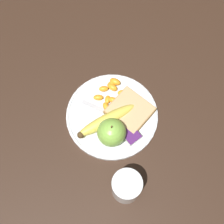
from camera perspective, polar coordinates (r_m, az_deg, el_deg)
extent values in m
plane|color=#332116|center=(0.89, 0.00, -0.79)|extent=(3.00, 3.00, 0.00)
cylinder|color=silver|center=(0.89, 0.00, -0.65)|extent=(0.26, 0.26, 0.01)
torus|color=silver|center=(0.88, 0.00, -0.50)|extent=(0.26, 0.26, 0.01)
cylinder|color=silver|center=(0.79, 2.67, -13.45)|extent=(0.07, 0.07, 0.09)
cylinder|color=yellow|center=(0.80, 2.64, -13.54)|extent=(0.07, 0.07, 0.07)
sphere|color=#84BC47|center=(0.82, -0.07, -3.76)|extent=(0.08, 0.08, 0.08)
cylinder|color=brown|center=(0.78, -0.08, -2.74)|extent=(0.00, 0.00, 0.01)
ellipsoid|color=#E0CC4C|center=(0.86, -0.92, -1.47)|extent=(0.06, 0.18, 0.03)
sphere|color=#473319|center=(0.85, -5.85, -4.07)|extent=(0.02, 0.02, 0.02)
cube|color=olive|center=(0.88, 3.30, 0.20)|extent=(0.13, 0.12, 0.02)
cube|color=tan|center=(0.88, 3.30, 0.20)|extent=(0.12, 0.12, 0.02)
cube|color=#B2B2B7|center=(0.89, -2.10, 0.45)|extent=(0.11, 0.06, 0.00)
cube|color=#B2B2B7|center=(0.87, 2.75, -1.71)|extent=(0.06, 0.05, 0.00)
cube|color=silver|center=(0.85, 3.32, -4.32)|extent=(0.05, 0.04, 0.02)
cube|color=#4C1E60|center=(0.84, 3.36, -4.09)|extent=(0.05, 0.04, 0.00)
ellipsoid|color=orange|center=(0.91, -1.54, 4.27)|extent=(0.03, 0.03, 0.02)
ellipsoid|color=orange|center=(0.90, 1.80, 3.59)|extent=(0.02, 0.03, 0.01)
ellipsoid|color=orange|center=(0.92, 0.57, 5.58)|extent=(0.04, 0.03, 0.02)
ellipsoid|color=orange|center=(0.88, -0.84, 1.15)|extent=(0.03, 0.02, 0.02)
ellipsoid|color=orange|center=(0.89, -0.82, 2.28)|extent=(0.03, 0.03, 0.01)
ellipsoid|color=orange|center=(0.89, 0.21, 2.20)|extent=(0.03, 0.03, 0.02)
ellipsoid|color=orange|center=(0.89, 0.97, 1.59)|extent=(0.02, 0.03, 0.02)
ellipsoid|color=orange|center=(0.91, 0.05, 4.57)|extent=(0.04, 0.03, 0.02)
ellipsoid|color=orange|center=(0.90, -2.55, 2.66)|extent=(0.03, 0.03, 0.02)
ellipsoid|color=orange|center=(0.92, -0.16, 5.16)|extent=(0.02, 0.03, 0.02)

